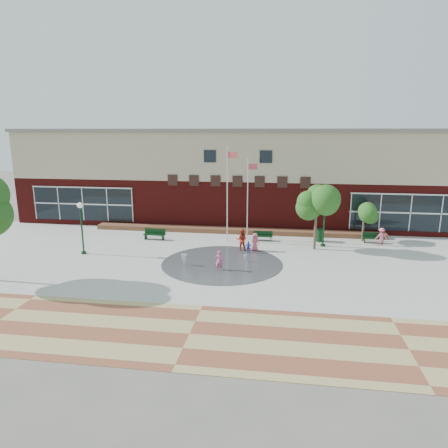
# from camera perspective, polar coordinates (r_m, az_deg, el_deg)

# --- Properties ---
(ground) EXTENTS (120.00, 120.00, 0.00)m
(ground) POSITION_cam_1_polar(r_m,az_deg,el_deg) (25.14, -1.32, -7.86)
(ground) COLOR #666056
(ground) RESTS_ON ground
(plaza_concrete) EXTENTS (46.00, 18.00, 0.01)m
(plaza_concrete) POSITION_cam_1_polar(r_m,az_deg,el_deg) (28.86, 0.00, -5.02)
(plaza_concrete) COLOR #A8A8A0
(plaza_concrete) RESTS_ON ground
(paver_band) EXTENTS (46.00, 6.00, 0.01)m
(paver_band) POSITION_cam_1_polar(r_m,az_deg,el_deg) (18.90, -4.96, -15.39)
(paver_band) COLOR brown
(paver_band) RESTS_ON ground
(splash_pad) EXTENTS (8.40, 8.40, 0.01)m
(splash_pad) POSITION_cam_1_polar(r_m,az_deg,el_deg) (27.92, -0.30, -5.66)
(splash_pad) COLOR #383A3D
(splash_pad) RESTS_ON ground
(library_building) EXTENTS (44.40, 10.40, 9.20)m
(library_building) POSITION_cam_1_polar(r_m,az_deg,el_deg) (41.03, 2.72, 7.05)
(library_building) COLOR #570F0E
(library_building) RESTS_ON ground
(flower_bed) EXTENTS (26.00, 1.20, 0.40)m
(flower_bed) POSITION_cam_1_polar(r_m,az_deg,el_deg) (36.10, 1.73, -1.29)
(flower_bed) COLOR maroon
(flower_bed) RESTS_ON ground
(flagpole_left) EXTENTS (0.90, 0.26, 7.82)m
(flagpole_left) POSITION_cam_1_polar(r_m,az_deg,el_deg) (32.45, 0.55, 4.92)
(flagpole_left) COLOR silver
(flagpole_left) RESTS_ON ground
(flagpole_right) EXTENTS (0.83, 0.17, 6.78)m
(flagpole_right) POSITION_cam_1_polar(r_m,az_deg,el_deg) (33.24, 3.46, 4.11)
(flagpole_right) COLOR silver
(flagpole_right) RESTS_ON ground
(lamp_left) EXTENTS (0.41, 0.41, 3.92)m
(lamp_left) POSITION_cam_1_polar(r_m,az_deg,el_deg) (31.26, -19.71, 0.23)
(lamp_left) COLOR black
(lamp_left) RESTS_ON ground
(lamp_right) EXTENTS (0.42, 0.42, 4.00)m
(lamp_right) POSITION_cam_1_polar(r_m,az_deg,el_deg) (32.33, 14.16, 1.12)
(lamp_right) COLOR black
(lamp_right) RESTS_ON ground
(bench_left) EXTENTS (1.89, 0.64, 0.93)m
(bench_left) POSITION_cam_1_polar(r_m,az_deg,el_deg) (34.29, -9.90, -1.75)
(bench_left) COLOR black
(bench_left) RESTS_ON ground
(bench_mid) EXTENTS (1.63, 0.46, 0.82)m
(bench_mid) POSITION_cam_1_polar(r_m,az_deg,el_deg) (33.61, 5.54, -1.98)
(bench_mid) COLOR black
(bench_mid) RESTS_ON ground
(bench_right) EXTENTS (1.73, 0.59, 0.86)m
(bench_right) POSITION_cam_1_polar(r_m,az_deg,el_deg) (35.00, 20.56, -2.14)
(bench_right) COLOR black
(bench_right) RESTS_ON ground
(trash_can) EXTENTS (0.66, 0.66, 1.08)m
(trash_can) POSITION_cam_1_polar(r_m,az_deg,el_deg) (34.14, 13.55, -1.55)
(trash_can) COLOR black
(trash_can) RESTS_ON ground
(tree_mid) EXTENTS (2.95, 2.95, 4.98)m
(tree_mid) POSITION_cam_1_polar(r_m,az_deg,el_deg) (31.15, 13.10, 2.86)
(tree_mid) COLOR #413026
(tree_mid) RESTS_ON ground
(tree_small_right) EXTENTS (1.98, 1.98, 3.38)m
(tree_small_right) POSITION_cam_1_polar(r_m,az_deg,el_deg) (34.93, 19.43, 1.62)
(tree_small_right) COLOR #413026
(tree_small_right) RESTS_ON ground
(water_jet_a) EXTENTS (0.40, 0.40, 0.77)m
(water_jet_a) POSITION_cam_1_polar(r_m,az_deg,el_deg) (27.64, -5.73, -5.93)
(water_jet_a) COLOR white
(water_jet_a) RESTS_ON ground
(water_jet_b) EXTENTS (0.22, 0.22, 0.49)m
(water_jet_b) POSITION_cam_1_polar(r_m,az_deg,el_deg) (28.29, 2.98, -5.43)
(water_jet_b) COLOR white
(water_jet_b) RESTS_ON ground
(child_splash) EXTENTS (0.51, 0.35, 1.37)m
(child_splash) POSITION_cam_1_polar(r_m,az_deg,el_deg) (26.39, -0.69, -5.24)
(child_splash) COLOR #C64E82
(child_splash) RESTS_ON ground
(adult_red) EXTENTS (0.87, 0.69, 1.70)m
(adult_red) POSITION_cam_1_polar(r_m,az_deg,el_deg) (30.66, 2.56, -2.29)
(adult_red) COLOR #B12B18
(adult_red) RESTS_ON ground
(adult_pink) EXTENTS (0.83, 0.76, 1.42)m
(adult_pink) POSITION_cam_1_polar(r_m,az_deg,el_deg) (30.68, 4.46, -2.57)
(adult_pink) COLOR #D0546E
(adult_pink) RESTS_ON ground
(child_blue) EXTENTS (0.59, 0.37, 0.94)m
(child_blue) POSITION_cam_1_polar(r_m,az_deg,el_deg) (30.12, 3.52, -3.34)
(child_blue) COLOR #2827BF
(child_blue) RESTS_ON ground
(person_bench) EXTENTS (0.98, 0.61, 1.45)m
(person_bench) POSITION_cam_1_polar(r_m,az_deg,el_deg) (34.42, 21.55, -1.71)
(person_bench) COLOR #F06186
(person_bench) RESTS_ON ground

